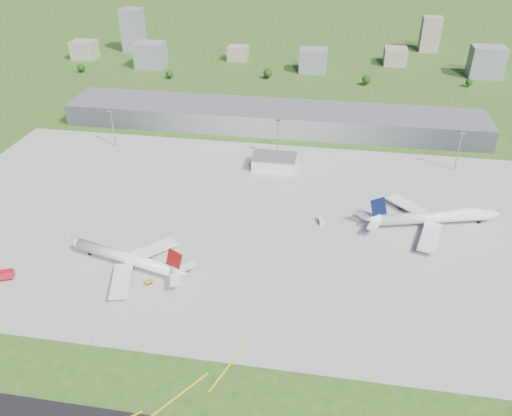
% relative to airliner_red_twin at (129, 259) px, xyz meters
% --- Properties ---
extents(ground, '(1400.00, 1400.00, 0.00)m').
position_rel_airliner_red_twin_xyz_m(ground, '(41.59, 158.01, -4.58)').
color(ground, '#2A5019').
rests_on(ground, ground).
extents(apron, '(360.00, 190.00, 0.08)m').
position_rel_airliner_red_twin_xyz_m(apron, '(51.59, 48.01, -4.54)').
color(apron, gray).
rests_on(apron, ground).
extents(terminal, '(300.00, 42.00, 15.00)m').
position_rel_airliner_red_twin_xyz_m(terminal, '(41.59, 173.01, 2.92)').
color(terminal, gray).
rests_on(terminal, ground).
extents(ops_building, '(26.00, 16.00, 8.00)m').
position_rel_airliner_red_twin_xyz_m(ops_building, '(51.59, 108.01, -0.58)').
color(ops_building, silver).
rests_on(ops_building, ground).
extents(mast_west, '(3.50, 2.00, 25.90)m').
position_rel_airliner_red_twin_xyz_m(mast_west, '(-58.41, 123.01, 13.13)').
color(mast_west, gray).
rests_on(mast_west, ground).
extents(mast_center, '(3.50, 2.00, 25.90)m').
position_rel_airliner_red_twin_xyz_m(mast_center, '(51.59, 123.01, 13.13)').
color(mast_center, gray).
rests_on(mast_center, ground).
extents(mast_east, '(3.50, 2.00, 25.90)m').
position_rel_airliner_red_twin_xyz_m(mast_east, '(161.59, 123.01, 13.13)').
color(mast_east, gray).
rests_on(mast_east, ground).
extents(airliner_red_twin, '(61.87, 47.38, 17.20)m').
position_rel_airliner_red_twin_xyz_m(airliner_red_twin, '(0.00, 0.00, 0.00)').
color(airliner_red_twin, silver).
rests_on(airliner_red_twin, ground).
extents(airliner_blue_quad, '(70.37, 54.19, 18.66)m').
position_rel_airliner_red_twin_xyz_m(airliner_blue_quad, '(141.12, 57.56, 0.60)').
color(airliner_blue_quad, silver).
rests_on(airliner_blue_quad, ground).
extents(fire_truck, '(9.71, 6.77, 3.99)m').
position_rel_airliner_red_twin_xyz_m(fire_truck, '(-51.72, -17.16, -2.60)').
color(fire_truck, '#B70D22').
rests_on(fire_truck, ground).
extents(tug_yellow, '(3.67, 3.63, 1.66)m').
position_rel_airliner_red_twin_xyz_m(tug_yellow, '(12.41, -9.76, -3.71)').
color(tug_yellow, orange).
rests_on(tug_yellow, ground).
extents(van_white_near, '(3.79, 5.94, 2.77)m').
position_rel_airliner_red_twin_xyz_m(van_white_near, '(83.77, 50.40, -3.19)').
color(van_white_near, silver).
rests_on(van_white_near, ground).
extents(van_white_far, '(4.46, 2.49, 2.24)m').
position_rel_airliner_red_twin_xyz_m(van_white_far, '(128.21, 58.51, -3.44)').
color(van_white_far, silver).
rests_on(van_white_far, ground).
extents(bldg_far_w, '(24.00, 20.00, 18.00)m').
position_rel_airliner_red_twin_xyz_m(bldg_far_w, '(-178.41, 328.01, 4.42)').
color(bldg_far_w, gray).
rests_on(bldg_far_w, ground).
extents(bldg_w, '(28.00, 22.00, 24.00)m').
position_rel_airliner_red_twin_xyz_m(bldg_w, '(-98.41, 308.01, 7.42)').
color(bldg_w, slate).
rests_on(bldg_w, ground).
extents(bldg_cw, '(20.00, 18.00, 14.00)m').
position_rel_airliner_red_twin_xyz_m(bldg_cw, '(-18.41, 348.01, 2.42)').
color(bldg_cw, gray).
rests_on(bldg_cw, ground).
extents(bldg_c, '(26.00, 20.00, 22.00)m').
position_rel_airliner_red_twin_xyz_m(bldg_c, '(61.59, 318.01, 6.42)').
color(bldg_c, slate).
rests_on(bldg_c, ground).
extents(bldg_ce, '(22.00, 24.00, 16.00)m').
position_rel_airliner_red_twin_xyz_m(bldg_ce, '(141.59, 358.01, 3.42)').
color(bldg_ce, gray).
rests_on(bldg_ce, ground).
extents(bldg_e, '(30.00, 22.00, 28.00)m').
position_rel_airliner_red_twin_xyz_m(bldg_e, '(221.59, 328.01, 9.42)').
color(bldg_e, slate).
rests_on(bldg_e, ground).
extents(bldg_tall_w, '(22.00, 20.00, 44.00)m').
position_rel_airliner_red_twin_xyz_m(bldg_tall_w, '(-138.41, 368.01, 17.42)').
color(bldg_tall_w, slate).
rests_on(bldg_tall_w, ground).
extents(bldg_tall_e, '(20.00, 18.00, 36.00)m').
position_rel_airliner_red_twin_xyz_m(bldg_tall_e, '(181.59, 418.01, 13.42)').
color(bldg_tall_e, gray).
rests_on(bldg_tall_e, ground).
extents(tree_far_w, '(7.20, 7.20, 8.80)m').
position_rel_airliner_red_twin_xyz_m(tree_far_w, '(-158.41, 278.01, 0.60)').
color(tree_far_w, '#382314').
rests_on(tree_far_w, ground).
extents(tree_w, '(6.75, 6.75, 8.25)m').
position_rel_airliner_red_twin_xyz_m(tree_w, '(-68.41, 273.01, 0.28)').
color(tree_w, '#382314').
rests_on(tree_w, ground).
extents(tree_c, '(8.10, 8.10, 9.90)m').
position_rel_airliner_red_twin_xyz_m(tree_c, '(21.59, 288.01, 1.26)').
color(tree_c, '#382314').
rests_on(tree_c, ground).
extents(tree_e, '(7.65, 7.65, 9.35)m').
position_rel_airliner_red_twin_xyz_m(tree_e, '(111.59, 283.01, 0.93)').
color(tree_e, '#382314').
rests_on(tree_e, ground).
extents(tree_far_e, '(6.30, 6.30, 7.70)m').
position_rel_airliner_red_twin_xyz_m(tree_far_e, '(201.59, 293.01, -0.05)').
color(tree_far_e, '#382314').
rests_on(tree_far_e, ground).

